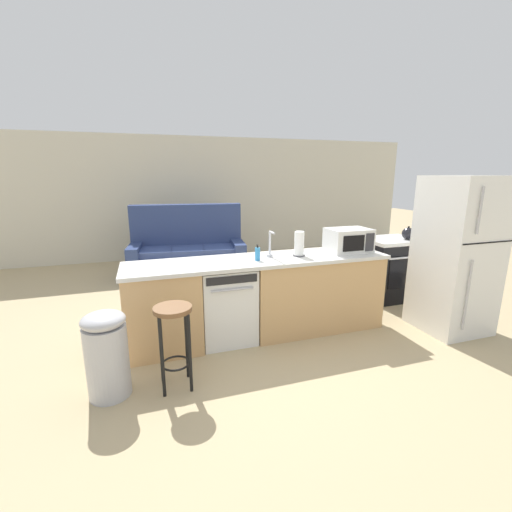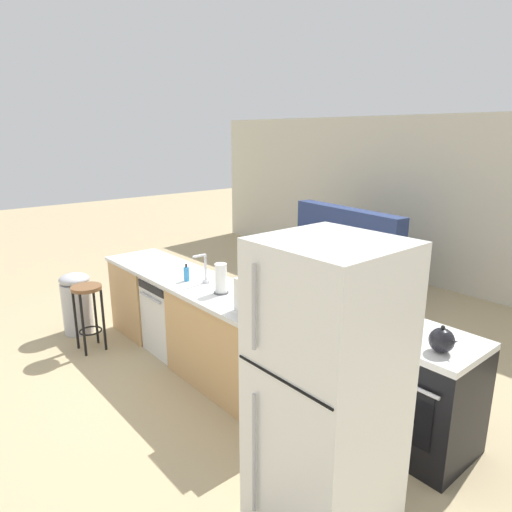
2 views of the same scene
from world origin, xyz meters
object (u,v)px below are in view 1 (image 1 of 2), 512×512
at_px(soap_bottle, 258,254).
at_px(kettle, 408,233).
at_px(refrigerator, 456,255).
at_px(couch, 188,253).
at_px(paper_towel_roll, 299,244).
at_px(trash_bin, 107,353).
at_px(stove_range, 389,268).
at_px(microwave, 348,240).
at_px(dishwasher, 226,303).
at_px(bar_stool, 174,330).

height_order(soap_bottle, kettle, kettle).
distance_m(refrigerator, kettle, 0.99).
xyz_separation_m(soap_bottle, kettle, (2.42, 0.49, 0.01)).
bearing_deg(couch, soap_bottle, -81.39).
relative_size(paper_towel_roll, trash_bin, 0.38).
xyz_separation_m(stove_range, refrigerator, (-0.00, -1.10, 0.45)).
distance_m(kettle, trash_bin, 4.13).
bearing_deg(paper_towel_roll, kettle, 12.96).
relative_size(microwave, trash_bin, 0.68).
bearing_deg(trash_bin, refrigerator, 2.00).
bearing_deg(stove_range, couch, 141.01).
relative_size(kettle, trash_bin, 0.28).
xyz_separation_m(trash_bin, couch, (1.09, 3.40, 0.02)).
xyz_separation_m(microwave, paper_towel_roll, (-0.65, -0.02, -0.00)).
relative_size(microwave, soap_bottle, 2.84).
bearing_deg(dishwasher, paper_towel_roll, -1.13).
height_order(microwave, trash_bin, microwave).
distance_m(bar_stool, trash_bin, 0.57).
bearing_deg(stove_range, soap_bottle, -164.72).
distance_m(soap_bottle, trash_bin, 1.73).
relative_size(refrigerator, trash_bin, 2.43).
height_order(stove_range, trash_bin, stove_range).
height_order(refrigerator, couch, refrigerator).
bearing_deg(refrigerator, stove_range, 89.99).
height_order(paper_towel_roll, trash_bin, paper_towel_roll).
xyz_separation_m(kettle, couch, (-2.85, 2.29, -0.59)).
relative_size(refrigerator, bar_stool, 2.43).
relative_size(stove_range, trash_bin, 1.22).
bearing_deg(stove_range, dishwasher, -168.09).
bearing_deg(stove_range, trash_bin, -161.91).
bearing_deg(paper_towel_roll, microwave, 1.38).
bearing_deg(kettle, couch, 141.14).
height_order(dishwasher, paper_towel_roll, paper_towel_roll).
bearing_deg(kettle, stove_range, 143.32).
xyz_separation_m(stove_range, microwave, (-1.09, -0.55, 0.59)).
height_order(stove_range, bar_stool, stove_range).
bearing_deg(couch, refrigerator, -50.65).
xyz_separation_m(dishwasher, stove_range, (2.60, 0.55, 0.03)).
bearing_deg(paper_towel_roll, refrigerator, -17.00).
bearing_deg(dishwasher, couch, 91.64).
height_order(refrigerator, microwave, refrigerator).
distance_m(dishwasher, trash_bin, 1.35).
bearing_deg(couch, microwave, -59.72).
relative_size(stove_range, bar_stool, 1.22).
bearing_deg(trash_bin, microwave, 14.27).
relative_size(kettle, bar_stool, 0.28).
xyz_separation_m(dishwasher, couch, (-0.08, 2.72, -0.03)).
bearing_deg(microwave, refrigerator, -26.69).
height_order(stove_range, couch, couch).
distance_m(dishwasher, microwave, 1.63).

